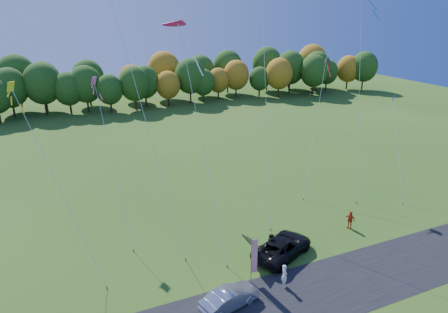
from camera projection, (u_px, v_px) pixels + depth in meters
name	position (u px, v px, depth m)	size (l,w,h in m)	color
ground	(256.00, 269.00, 30.02)	(160.00, 160.00, 0.00)	#295215
asphalt_strip	(284.00, 302.00, 26.57)	(90.00, 6.00, 0.01)	black
tree_line	(123.00, 111.00, 77.33)	(116.00, 12.00, 10.00)	#1E4711
black_suv	(283.00, 247.00, 31.43)	(2.61, 5.65, 1.57)	black
silver_sedan	(230.00, 298.00, 25.99)	(1.44, 4.12, 1.36)	#B1B0B5
person_tailgate_a	(284.00, 276.00, 27.87)	(0.63, 0.41, 1.73)	white
person_tailgate_b	(271.00, 245.00, 31.30)	(0.94, 0.74, 1.94)	gray
person_east	(350.00, 220.00, 35.40)	(0.95, 0.40, 1.63)	red
feather_flag	(254.00, 256.00, 27.86)	(0.47, 0.12, 3.57)	#999999
kite_delta_blue	(126.00, 53.00, 29.16)	(6.18, 11.00, 31.61)	#4C3F33
kite_parafoil_orange	(265.00, 66.00, 36.69)	(6.34, 12.71, 27.33)	#4C3F33
kite_delta_red	(198.00, 117.00, 30.91)	(2.40, 9.78, 18.73)	#4C3F33
kite_parafoil_rainbow	(359.00, 93.00, 40.98)	(6.34, 8.52, 20.86)	#4C3F33
kite_diamond_yellow	(60.00, 190.00, 26.87)	(4.65, 5.53, 14.29)	#4C3F33
kite_diamond_white	(315.00, 127.00, 41.53)	(5.63, 5.29, 14.28)	#4C3F33
kite_diamond_pink	(113.00, 160.00, 33.41)	(1.43, 8.91, 13.26)	#4C3F33
kite_diamond_blue_low	(398.00, 149.00, 40.92)	(2.80, 5.79, 10.14)	#4C3F33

